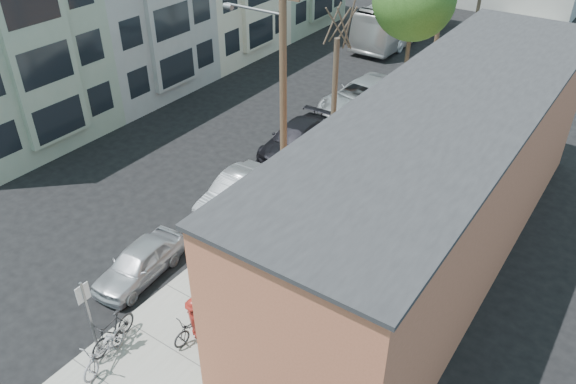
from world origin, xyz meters
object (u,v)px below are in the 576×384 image
Objects in this scene: utility_pole_near at (282,87)px; bus at (404,16)px; parking_meter_near at (226,225)px; patio_chair_b at (243,342)px; parked_bike_a at (112,331)px; car_1 at (236,191)px; car_0 at (139,263)px; car_3 at (363,97)px; parked_bike_b at (104,350)px; parking_meter_far at (329,146)px; sign_post at (88,311)px; patio_chair_a at (267,307)px; car_2 at (295,139)px; patron_grey at (311,264)px; cyclist at (195,318)px; tree_bare at (334,109)px; patron_green at (213,346)px.

utility_pole_near is 0.85× the size of bus.
parking_meter_near reaches higher than patio_chair_b.
car_1 reaches higher than parked_bike_a.
car_0 is 0.62× the size of car_3.
bus is at bearing 85.03° from parked_bike_b.
parking_meter_far is 0.29× the size of car_1.
car_0 is at bearing 107.78° from parked_bike_b.
utility_pole_near is 5.11m from car_1.
sign_post is 6.44m from parking_meter_near.
car_2 is (-5.56, 9.94, 0.13)m from patio_chair_a.
parking_meter_near is 1.41× the size of patio_chair_b.
utility_pole_near is at bearing -75.22° from car_3.
parking_meter_near is at bearing -78.12° from car_2.
patron_grey is at bearing 99.04° from patio_chair_a.
car_0 is at bearing 115.48° from parked_bike_a.
patron_grey is 4.53m from cyclist.
patron_grey is at bearing -63.05° from car_3.
tree_bare is 20.78m from bus.
parking_meter_far is at bearing 90.00° from parking_meter_near.
parking_meter_far is 1.98m from car_2.
cyclist is 0.36× the size of car_1.
parked_bike_a is at bearing -90.87° from tree_bare.
patio_chair_b is at bearing 25.41° from parked_bike_b.
utility_pole_near is at bearing 33.66° from car_1.
utility_pole_near is 8.33m from patio_chair_a.
parking_meter_near is 0.84× the size of patron_grey.
sign_post is 0.28× the size of utility_pole_near.
car_0 is (-5.06, -0.88, 0.06)m from patio_chair_a.
bus reaches higher than parking_meter_far.
car_2 is 6.10m from car_3.
parked_bike_a is (-0.19, -12.84, -2.59)m from tree_bare.
patio_chair_a is 1.00× the size of patio_chair_b.
cyclist is at bearing -81.35° from tree_bare.
parking_meter_near is at bearing -78.08° from car_3.
car_3 is at bearing 121.68° from patio_chair_a.
sign_post is at bearing -70.12° from car_0.
tree_bare is 11.61m from patio_chair_b.
patron_green is 1.41m from cyclist.
utility_pole_near is (0.14, 3.57, 4.43)m from parking_meter_near.
parking_meter_far is 0.32× the size of car_0.
patio_chair_b is 0.57× the size of cyclist.
parking_meter_far is 0.61× the size of parked_bike_b.
parked_bike_b is 4.01m from car_0.
patron_green is 3.36m from parked_bike_a.
sign_post is 8.94m from car_1.
patron_green reaches higher than patio_chair_b.
parking_meter_near is at bearing -78.63° from bus.
sign_post is at bearing -59.45° from patron_green.
utility_pole_near is at bearing -133.81° from patron_grey.
parking_meter_far is 8.43m from patron_grey.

